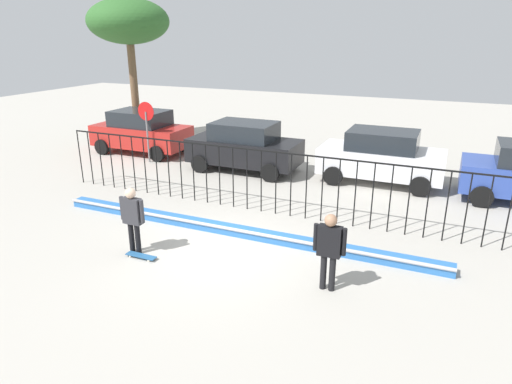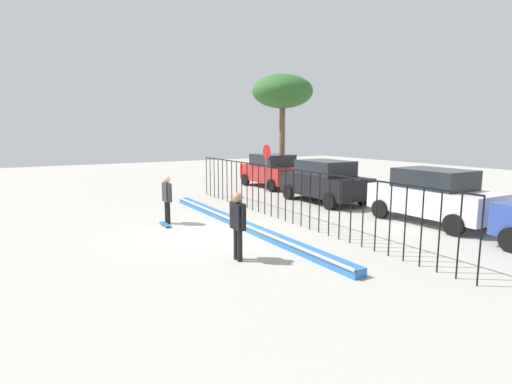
{
  "view_description": "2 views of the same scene",
  "coord_description": "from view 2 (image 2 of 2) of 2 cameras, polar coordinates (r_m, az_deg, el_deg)",
  "views": [
    {
      "loc": [
        4.96,
        -8.89,
        5.15
      ],
      "look_at": [
        0.48,
        1.38,
        1.17
      ],
      "focal_mm": 31.72,
      "sensor_mm": 36.0,
      "label": 1
    },
    {
      "loc": [
        11.44,
        -5.09,
        3.18
      ],
      "look_at": [
        0.35,
        1.44,
        1.22
      ],
      "focal_mm": 27.85,
      "sensor_mm": 36.0,
      "label": 2
    }
  ],
  "objects": [
    {
      "name": "parked_car_white",
      "position": [
        15.13,
        24.07,
        -0.47
      ],
      "size": [
        4.3,
        2.12,
        1.9
      ],
      "rotation": [
        0.0,
        0.0,
        -0.03
      ],
      "color": "silver",
      "rests_on": "ground"
    },
    {
      "name": "skateboard",
      "position": [
        13.89,
        -12.9,
        -4.53
      ],
      "size": [
        0.8,
        0.2,
        0.07
      ],
      "rotation": [
        0.0,
        0.0,
        -0.17
      ],
      "color": "#26598C",
      "rests_on": "ground"
    },
    {
      "name": "palm_tree_short",
      "position": [
        25.04,
        3.83,
        14.07
      ],
      "size": [
        3.7,
        3.7,
        6.63
      ],
      "color": "brown",
      "rests_on": "ground"
    },
    {
      "name": "camera_operator",
      "position": [
        9.79,
        -2.63,
        -4.04
      ],
      "size": [
        0.69,
        0.26,
        1.71
      ],
      "rotation": [
        0.0,
        0.0,
        2.8
      ],
      "color": "black",
      "rests_on": "ground"
    },
    {
      "name": "perimeter_fence",
      "position": [
        14.09,
        4.27,
        0.45
      ],
      "size": [
        14.04,
        0.04,
        1.92
      ],
      "color": "black",
      "rests_on": "ground"
    },
    {
      "name": "ground_plane",
      "position": [
        12.92,
        -6.35,
        -5.62
      ],
      "size": [
        60.0,
        60.0,
        0.0
      ],
      "primitive_type": "plane",
      "color": "#ADA89E"
    },
    {
      "name": "parked_car_black",
      "position": [
        18.17,
        9.84,
        1.56
      ],
      "size": [
        4.3,
        2.12,
        1.9
      ],
      "rotation": [
        0.0,
        0.0,
        0.06
      ],
      "color": "black",
      "rests_on": "ground"
    },
    {
      "name": "parked_car_red",
      "position": [
        22.82,
        2.34,
        3.11
      ],
      "size": [
        4.3,
        2.12,
        1.9
      ],
      "rotation": [
        0.0,
        0.0,
        0.03
      ],
      "color": "#B2231E",
      "rests_on": "ground"
    },
    {
      "name": "skateboarder",
      "position": [
        14.04,
        -12.68,
        -0.43
      ],
      "size": [
        0.68,
        0.26,
        1.68
      ],
      "rotation": [
        0.0,
        0.0,
        -0.19
      ],
      "color": "black",
      "rests_on": "ground"
    },
    {
      "name": "bowl_coping_ledge",
      "position": [
        13.34,
        -2.24,
        -4.59
      ],
      "size": [
        11.0,
        0.4,
        0.27
      ],
      "color": "#2D6BB7",
      "rests_on": "ground"
    },
    {
      "name": "stop_sign",
      "position": [
        21.15,
        1.5,
        4.43
      ],
      "size": [
        0.76,
        0.07,
        2.5
      ],
      "color": "slate",
      "rests_on": "ground"
    }
  ]
}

